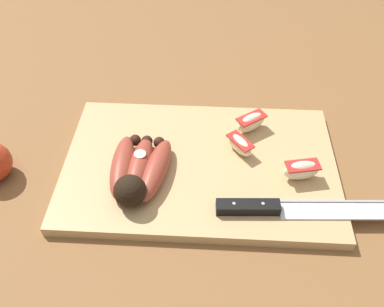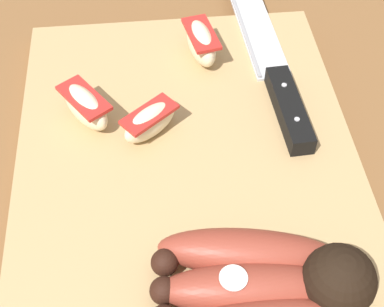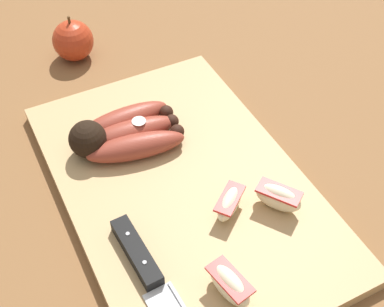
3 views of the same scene
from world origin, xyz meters
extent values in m
plane|color=brown|center=(0.00, 0.00, 0.00)|extent=(6.00, 6.00, 0.00)
cube|color=tan|center=(-0.02, -0.02, 0.01)|extent=(0.48, 0.30, 0.02)
sphere|color=black|center=(0.09, 0.07, 0.05)|extent=(0.05, 0.05, 0.05)
ellipsoid|color=brown|center=(0.06, 0.02, 0.04)|extent=(0.06, 0.14, 0.03)
sphere|color=black|center=(0.06, -0.05, 0.04)|extent=(0.02, 0.02, 0.02)
ellipsoid|color=brown|center=(0.09, 0.02, 0.04)|extent=(0.05, 0.14, 0.03)
sphere|color=black|center=(0.08, -0.05, 0.04)|extent=(0.02, 0.02, 0.02)
ellipsoid|color=brown|center=(0.11, 0.01, 0.04)|extent=(0.04, 0.14, 0.03)
sphere|color=black|center=(0.10, -0.05, 0.04)|extent=(0.02, 0.02, 0.02)
cylinder|color=white|center=(0.08, 0.00, 0.05)|extent=(0.02, 0.02, 0.00)
cube|color=silver|center=(-0.23, 0.07, 0.02)|extent=(0.18, 0.05, 0.00)
cube|color=#99999E|center=(-0.23, 0.06, 0.02)|extent=(0.18, 0.01, 0.00)
cube|color=black|center=(-0.10, 0.08, 0.03)|extent=(0.10, 0.03, 0.02)
cylinder|color=#B2B2B7|center=(-0.07, 0.08, 0.04)|extent=(0.01, 0.01, 0.00)
cylinder|color=#B2B2B7|center=(-0.12, 0.08, 0.04)|extent=(0.01, 0.01, 0.00)
ellipsoid|color=beige|center=(-0.09, -0.05, 0.04)|extent=(0.05, 0.06, 0.03)
cube|color=red|center=(-0.09, -0.05, 0.05)|extent=(0.05, 0.06, 0.00)
ellipsoid|color=beige|center=(-0.11, -0.11, 0.04)|extent=(0.06, 0.05, 0.04)
cube|color=red|center=(-0.11, -0.11, 0.05)|extent=(0.06, 0.05, 0.00)
ellipsoid|color=beige|center=(-0.19, 0.01, 0.04)|extent=(0.06, 0.04, 0.04)
cube|color=red|center=(-0.19, 0.01, 0.05)|extent=(0.06, 0.04, 0.00)
camera|label=1|loc=(-0.03, 0.46, 0.55)|focal=38.26mm
camera|label=2|loc=(0.26, -0.05, 0.40)|focal=52.11mm
camera|label=3|loc=(-0.43, 0.18, 0.56)|focal=49.44mm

